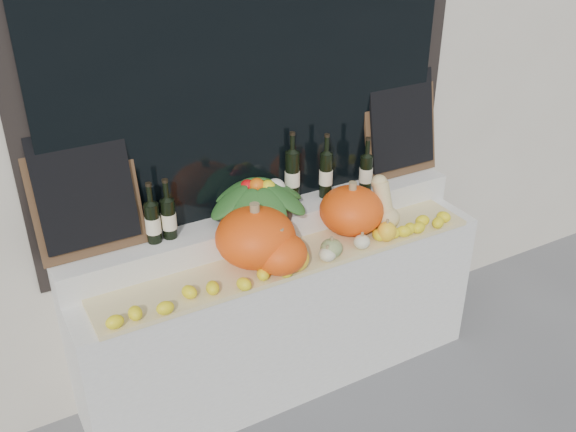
{
  "coord_description": "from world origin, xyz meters",
  "views": [
    {
      "loc": [
        -1.39,
        -1.04,
        2.7
      ],
      "look_at": [
        0.0,
        1.45,
        1.12
      ],
      "focal_mm": 40.0,
      "sensor_mm": 36.0,
      "label": 1
    }
  ],
  "objects": [
    {
      "name": "wine_bottle_tall",
      "position": [
        0.18,
        1.73,
        1.19
      ],
      "size": [
        0.08,
        0.08,
        0.4
      ],
      "color": "black",
      "rests_on": "rear_tier"
    },
    {
      "name": "decorative_gourds",
      "position": [
        0.15,
        1.29,
        0.96
      ],
      "size": [
        0.71,
        0.14,
        0.16
      ],
      "color": "#355F1C",
      "rests_on": "straw_bedding"
    },
    {
      "name": "chalkboard_left",
      "position": [
        -0.92,
        1.74,
        1.36
      ],
      "size": [
        0.5,
        0.15,
        0.61
      ],
      "rotation": [
        -0.2,
        0.0,
        0.0
      ],
      "color": "#4C331E",
      "rests_on": "rear_tier"
    },
    {
      "name": "wine_bottle_far_right",
      "position": [
        0.61,
        1.64,
        1.15
      ],
      "size": [
        0.08,
        0.08,
        0.32
      ],
      "color": "black",
      "rests_on": "rear_tier"
    },
    {
      "name": "lemon_heap",
      "position": [
        0.0,
        1.29,
        0.94
      ],
      "size": [
        2.2,
        0.16,
        0.06
      ],
      "primitive_type": null,
      "color": "yellow",
      "rests_on": "straw_bedding"
    },
    {
      "name": "display_sill",
      "position": [
        0.0,
        1.52,
        0.44
      ],
      "size": [
        2.3,
        0.55,
        0.88
      ],
      "primitive_type": "cube",
      "color": "silver",
      "rests_on": "ground"
    },
    {
      "name": "wine_bottle_near_right",
      "position": [
        0.37,
        1.68,
        1.18
      ],
      "size": [
        0.08,
        0.08,
        0.37
      ],
      "color": "black",
      "rests_on": "rear_tier"
    },
    {
      "name": "pumpkin_left",
      "position": [
        -0.19,
        1.45,
        1.05
      ],
      "size": [
        0.42,
        0.42,
        0.3
      ],
      "primitive_type": "ellipsoid",
      "rotation": [
        0.0,
        0.0,
        0.02
      ],
      "color": "#FF520D",
      "rests_on": "straw_bedding"
    },
    {
      "name": "butternut_squash",
      "position": [
        0.6,
        1.43,
        1.03
      ],
      "size": [
        0.15,
        0.21,
        0.29
      ],
      "color": "#DDC482",
      "rests_on": "straw_bedding"
    },
    {
      "name": "chalkboard_right",
      "position": [
        0.92,
        1.74,
        1.36
      ],
      "size": [
        0.5,
        0.15,
        0.61
      ],
      "rotation": [
        -0.2,
        0.0,
        0.0
      ],
      "color": "#4C331E",
      "rests_on": "rear_tier"
    },
    {
      "name": "wine_bottle_near_left",
      "position": [
        -0.55,
        1.68,
        1.15
      ],
      "size": [
        0.08,
        0.08,
        0.32
      ],
      "color": "black",
      "rests_on": "rear_tier"
    },
    {
      "name": "produce_bowl",
      "position": [
        -0.07,
        1.66,
        1.15
      ],
      "size": [
        0.57,
        0.57,
        0.23
      ],
      "color": "black",
      "rests_on": "rear_tier"
    },
    {
      "name": "pumpkin_right",
      "position": [
        0.41,
        1.47,
        1.04
      ],
      "size": [
        0.46,
        0.46,
        0.26
      ],
      "primitive_type": "ellipsoid",
      "rotation": [
        0.0,
        0.0,
        0.38
      ],
      "color": "#FF520D",
      "rests_on": "straw_bedding"
    },
    {
      "name": "straw_bedding",
      "position": [
        0.0,
        1.4,
        0.89
      ],
      "size": [
        2.1,
        0.32,
        0.02
      ],
      "primitive_type": "cube",
      "color": "tan",
      "rests_on": "display_sill"
    },
    {
      "name": "wine_bottle_far_left",
      "position": [
        -0.64,
        1.67,
        1.15
      ],
      "size": [
        0.08,
        0.08,
        0.32
      ],
      "color": "black",
      "rests_on": "rear_tier"
    },
    {
      "name": "pumpkin_center",
      "position": [
        -0.12,
        1.31,
        1.01
      ],
      "size": [
        0.27,
        0.27,
        0.2
      ],
      "primitive_type": "ellipsoid",
      "rotation": [
        0.0,
        0.0,
        0.02
      ],
      "color": "#FF520D",
      "rests_on": "straw_bedding"
    },
    {
      "name": "rear_tier",
      "position": [
        0.0,
        1.68,
        0.96
      ],
      "size": [
        2.3,
        0.25,
        0.16
      ],
      "primitive_type": "cube",
      "color": "silver",
      "rests_on": "display_sill"
    }
  ]
}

